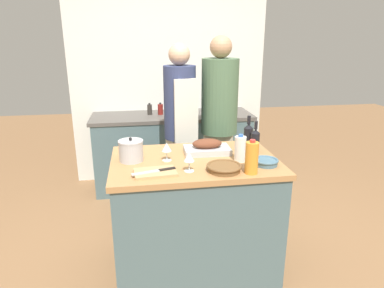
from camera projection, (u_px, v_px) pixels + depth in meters
ground_plane at (194, 264)px, 2.78m from camera, size 12.00×12.00×0.00m
kitchen_island at (194, 214)px, 2.64m from camera, size 1.21×0.81×0.90m
back_counter at (173, 150)px, 4.14m from camera, size 1.87×0.60×0.89m
back_wall at (169, 78)px, 4.22m from camera, size 2.37×0.10×2.55m
roasting_pan at (207, 148)px, 2.63m from camera, size 0.36×0.22×0.11m
wicker_basket at (224, 167)px, 2.28m from camera, size 0.24×0.24×0.05m
cutting_board at (155, 172)px, 2.24m from camera, size 0.29×0.20×0.02m
stock_pot at (131, 151)px, 2.46m from camera, size 0.18×0.18×0.18m
mixing_bowl at (266, 162)px, 2.39m from camera, size 0.17×0.17×0.04m
juice_jug at (252, 158)px, 2.22m from camera, size 0.09×0.09×0.23m
milk_jug at (240, 149)px, 2.44m from camera, size 0.08×0.08×0.20m
wine_bottle_green at (248, 135)px, 2.74m from camera, size 0.07×0.07×0.26m
wine_bottle_dark at (255, 140)px, 2.62m from camera, size 0.07×0.07×0.25m
wine_glass_left at (189, 157)px, 2.26m from camera, size 0.07×0.07×0.14m
wine_glass_right at (167, 148)px, 2.45m from camera, size 0.07×0.07×0.14m
knife_chef at (155, 171)px, 2.23m from camera, size 0.29×0.10×0.01m
stand_mixer at (188, 104)px, 3.90m from camera, size 0.18×0.14×0.34m
condiment_bottle_tall at (175, 111)px, 3.87m from camera, size 0.06×0.06×0.16m
condiment_bottle_short at (150, 110)px, 3.98m from camera, size 0.06×0.06×0.14m
condiment_bottle_extra at (160, 109)px, 3.99m from camera, size 0.06×0.06×0.14m
person_cook_aproned at (180, 124)px, 3.29m from camera, size 0.31×0.33×1.71m
person_cook_guest at (219, 119)px, 3.35m from camera, size 0.35×0.35×1.78m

